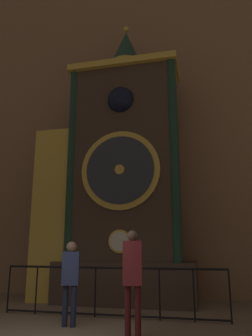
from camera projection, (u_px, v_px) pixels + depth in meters
cathedral_back_wall at (122, 89)px, 12.10m from camera, size 24.00×0.32×14.43m
clock_tower at (115, 179)px, 9.99m from camera, size 4.76×1.84×8.84m
railing_fence at (111, 289)px, 7.39m from camera, size 5.20×0.05×1.09m
visitor_near at (71, 274)px, 6.67m from camera, size 0.39×0.31×1.64m
visitor_far at (133, 272)px, 5.82m from camera, size 0.37×0.26×1.83m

